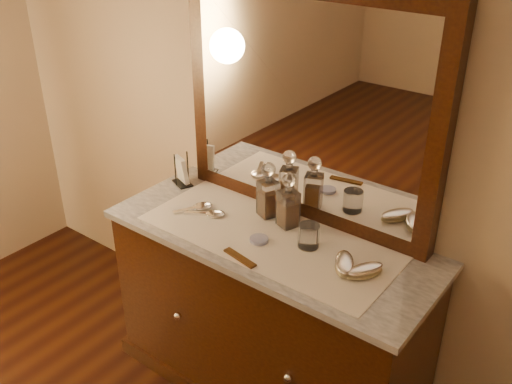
# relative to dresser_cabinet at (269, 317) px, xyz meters

# --- Properties ---
(dresser_cabinet) EXTENTS (1.40, 0.55, 0.82)m
(dresser_cabinet) POSITION_rel_dresser_cabinet_xyz_m (0.00, 0.00, 0.00)
(dresser_cabinet) COLOR black
(dresser_cabinet) RESTS_ON floor
(dresser_plinth) EXTENTS (1.46, 0.59, 0.08)m
(dresser_plinth) POSITION_rel_dresser_cabinet_xyz_m (0.00, 0.00, -0.37)
(dresser_plinth) COLOR black
(dresser_plinth) RESTS_ON floor
(knob_left) EXTENTS (0.04, 0.04, 0.04)m
(knob_left) POSITION_rel_dresser_cabinet_xyz_m (-0.30, -0.28, 0.04)
(knob_left) COLOR silver
(knob_left) RESTS_ON dresser_cabinet
(knob_right) EXTENTS (0.04, 0.04, 0.04)m
(knob_right) POSITION_rel_dresser_cabinet_xyz_m (0.30, -0.28, 0.04)
(knob_right) COLOR silver
(knob_right) RESTS_ON dresser_cabinet
(marble_top) EXTENTS (1.44, 0.59, 0.03)m
(marble_top) POSITION_rel_dresser_cabinet_xyz_m (0.00, 0.00, 0.42)
(marble_top) COLOR silver
(marble_top) RESTS_ON dresser_cabinet
(mirror_frame) EXTENTS (1.20, 0.08, 1.00)m
(mirror_frame) POSITION_rel_dresser_cabinet_xyz_m (0.00, 0.25, 0.94)
(mirror_frame) COLOR black
(mirror_frame) RESTS_ON marble_top
(mirror_glass) EXTENTS (1.06, 0.01, 0.86)m
(mirror_glass) POSITION_rel_dresser_cabinet_xyz_m (0.00, 0.21, 0.94)
(mirror_glass) COLOR white
(mirror_glass) RESTS_ON marble_top
(lace_runner) EXTENTS (1.10, 0.45, 0.00)m
(lace_runner) POSITION_rel_dresser_cabinet_xyz_m (0.00, -0.02, 0.44)
(lace_runner) COLOR silver
(lace_runner) RESTS_ON marble_top
(pin_dish) EXTENTS (0.09, 0.09, 0.01)m
(pin_dish) POSITION_rel_dresser_cabinet_xyz_m (-0.01, -0.07, 0.45)
(pin_dish) COLOR white
(pin_dish) RESTS_ON lace_runner
(comb) EXTENTS (0.17, 0.06, 0.01)m
(comb) POSITION_rel_dresser_cabinet_xyz_m (0.01, -0.22, 0.45)
(comb) COLOR brown
(comb) RESTS_ON lace_runner
(napkin_rack) EXTENTS (0.13, 0.10, 0.17)m
(napkin_rack) POSITION_rel_dresser_cabinet_xyz_m (-0.62, 0.12, 0.51)
(napkin_rack) COLOR black
(napkin_rack) RESTS_ON marble_top
(decanter_left) EXTENTS (0.10, 0.10, 0.26)m
(decanter_left) POSITION_rel_dresser_cabinet_xyz_m (-0.11, 0.13, 0.54)
(decanter_left) COLOR brown
(decanter_left) RESTS_ON lace_runner
(decanter_right) EXTENTS (0.10, 0.10, 0.25)m
(decanter_right) POSITION_rel_dresser_cabinet_xyz_m (0.02, 0.11, 0.54)
(decanter_right) COLOR brown
(decanter_right) RESTS_ON lace_runner
(brush_near) EXTENTS (0.14, 0.17, 0.04)m
(brush_near) POSITION_rel_dresser_cabinet_xyz_m (0.37, -0.03, 0.47)
(brush_near) COLOR #9A8A5E
(brush_near) RESTS_ON lace_runner
(brush_far) EXTENTS (0.13, 0.17, 0.04)m
(brush_far) POSITION_rel_dresser_cabinet_xyz_m (0.45, -0.02, 0.47)
(brush_far) COLOR #9A8A5E
(brush_far) RESTS_ON lace_runner
(hand_mirror_outer) EXTENTS (0.13, 0.19, 0.02)m
(hand_mirror_outer) POSITION_rel_dresser_cabinet_xyz_m (-0.39, -0.02, 0.45)
(hand_mirror_outer) COLOR silver
(hand_mirror_outer) RESTS_ON lace_runner
(hand_mirror_inner) EXTENTS (0.18, 0.14, 0.02)m
(hand_mirror_inner) POSITION_rel_dresser_cabinet_xyz_m (-0.30, -0.03, 0.45)
(hand_mirror_inner) COLOR silver
(hand_mirror_inner) RESTS_ON lace_runner
(tumblers) EXTENTS (0.09, 0.09, 0.10)m
(tumblers) POSITION_rel_dresser_cabinet_xyz_m (0.17, 0.02, 0.49)
(tumblers) COLOR white
(tumblers) RESTS_ON lace_runner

